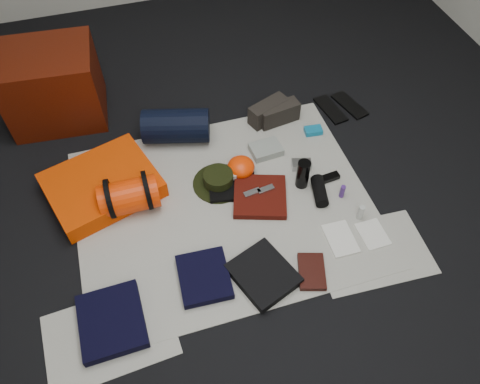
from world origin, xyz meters
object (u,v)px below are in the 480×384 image
object	(u,v)px
paperback_book	(312,272)
sleeping_pad	(102,185)
red_cabinet	(53,86)
stuff_sack	(129,196)
water_bottle	(303,174)
compact_camera	(301,165)
navy_duffel	(176,126)

from	to	relation	value
paperback_book	sleeping_pad	bearing A→B (deg)	155.65
red_cabinet	paperback_book	world-z (taller)	red_cabinet
red_cabinet	sleeping_pad	distance (m)	0.77
red_cabinet	stuff_sack	size ratio (longest dim) A/B	1.78
water_bottle	compact_camera	size ratio (longest dim) A/B	1.63
stuff_sack	navy_duffel	xyz separation A→B (m)	(0.35, 0.44, 0.01)
navy_duffel	red_cabinet	bearing A→B (deg)	161.52
red_cabinet	navy_duffel	world-z (taller)	red_cabinet
navy_duffel	water_bottle	xyz separation A→B (m)	(0.60, -0.57, -0.01)
water_bottle	paperback_book	bearing A→B (deg)	-106.46
red_cabinet	navy_duffel	size ratio (longest dim) A/B	1.40
stuff_sack	red_cabinet	bearing A→B (deg)	109.35
red_cabinet	sleeping_pad	xyz separation A→B (m)	(0.18, -0.73, -0.17)
paperback_book	navy_duffel	bearing A→B (deg)	128.85
sleeping_pad	paperback_book	bearing A→B (deg)	-41.75
red_cabinet	stuff_sack	xyz separation A→B (m)	(0.31, -0.89, -0.13)
water_bottle	paperback_book	xyz separation A→B (m)	(-0.16, -0.55, -0.08)
stuff_sack	navy_duffel	world-z (taller)	navy_duffel
red_cabinet	compact_camera	distance (m)	1.60
compact_camera	water_bottle	bearing A→B (deg)	-96.47
stuff_sack	water_bottle	xyz separation A→B (m)	(0.95, -0.13, -0.00)
navy_duffel	water_bottle	size ratio (longest dim) A/B	2.17
red_cabinet	sleeping_pad	world-z (taller)	red_cabinet
stuff_sack	compact_camera	size ratio (longest dim) A/B	2.78
water_bottle	paperback_book	world-z (taller)	water_bottle
red_cabinet	paperback_book	bearing A→B (deg)	-49.99
red_cabinet	compact_camera	size ratio (longest dim) A/B	4.94
sleeping_pad	compact_camera	distance (m)	1.15
compact_camera	stuff_sack	bearing A→B (deg)	-165.54
stuff_sack	water_bottle	bearing A→B (deg)	-7.48
red_cabinet	navy_duffel	xyz separation A→B (m)	(0.66, -0.44, -0.12)
navy_duffel	paperback_book	bearing A→B (deg)	-53.35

